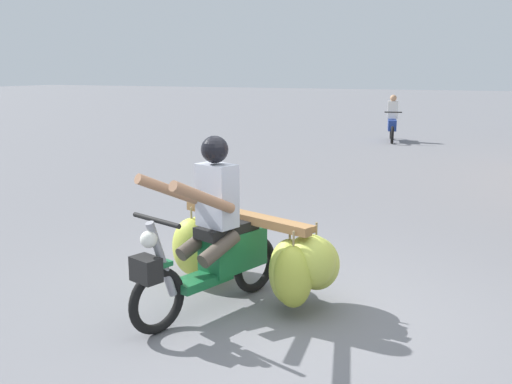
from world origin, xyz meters
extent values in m
plane|color=slate|center=(0.00, 0.00, 0.00)|extent=(120.00, 120.00, 0.00)
torus|color=black|center=(-0.96, -0.64, 0.28)|extent=(0.24, 0.56, 0.56)
torus|color=black|center=(-0.60, 0.50, 0.28)|extent=(0.24, 0.56, 0.56)
cube|color=#196638|center=(-0.81, -0.16, 0.32)|extent=(0.40, 0.61, 0.08)
cube|color=#196638|center=(-0.69, 0.22, 0.50)|extent=(0.46, 0.69, 0.36)
cube|color=black|center=(-0.71, 0.14, 0.72)|extent=(0.43, 0.65, 0.10)
cylinder|color=gray|center=(-0.94, -0.58, 0.62)|extent=(0.15, 0.29, 0.69)
cylinder|color=black|center=(-0.95, -0.62, 0.96)|extent=(0.55, 0.21, 0.04)
sphere|color=silver|center=(-0.97, -0.70, 0.82)|extent=(0.14, 0.14, 0.14)
cube|color=black|center=(-0.99, -0.74, 0.58)|extent=(0.28, 0.22, 0.20)
cube|color=#196638|center=(-0.96, -0.64, 0.58)|extent=(0.18, 0.30, 0.04)
cube|color=olive|center=(-0.64, 0.36, 0.78)|extent=(1.46, 0.55, 0.08)
cube|color=olive|center=(-0.59, 0.53, 0.75)|extent=(1.31, 0.48, 0.06)
ellipsoid|color=#B4BE44|center=(-1.29, 0.48, 0.38)|extent=(0.49, 0.46, 0.59)
cylinder|color=#998459|center=(-1.29, 0.48, 0.72)|extent=(0.02, 0.02, 0.15)
ellipsoid|color=#B7C146|center=(-1.16, 0.82, 0.37)|extent=(0.53, 0.50, 0.60)
cylinder|color=#998459|center=(-1.16, 0.82, 0.72)|extent=(0.02, 0.02, 0.15)
ellipsoid|color=#C0CA4F|center=(-0.13, 0.22, 0.37)|extent=(0.50, 0.48, 0.61)
cylinder|color=#998459|center=(-0.13, 0.22, 0.71)|extent=(0.02, 0.02, 0.15)
ellipsoid|color=#BCC64B|center=(0.06, 0.25, 0.49)|extent=(0.57, 0.54, 0.48)
cylinder|color=#998459|center=(0.06, 0.25, 0.74)|extent=(0.02, 0.02, 0.09)
ellipsoid|color=#AEB83E|center=(-1.28, 0.67, 0.38)|extent=(0.50, 0.46, 0.55)
cylinder|color=#998459|center=(-1.28, 0.67, 0.71)|extent=(0.02, 0.02, 0.17)
ellipsoid|color=#AFB93F|center=(-0.05, 0.09, 0.38)|extent=(0.46, 0.44, 0.56)
cylinder|color=#998459|center=(-0.05, 0.09, 0.71)|extent=(0.02, 0.02, 0.16)
ellipsoid|color=#BDC74D|center=(-1.14, 0.54, 0.37)|extent=(0.58, 0.56, 0.56)
cylinder|color=#998459|center=(-1.14, 0.54, 0.71)|extent=(0.02, 0.02, 0.16)
ellipsoid|color=#BCC74C|center=(0.04, 0.44, 0.40)|extent=(0.56, 0.53, 0.49)
cylinder|color=#998459|center=(0.04, 0.44, 0.70)|extent=(0.02, 0.02, 0.17)
cube|color=#B2B7C6|center=(-0.75, 0.03, 1.05)|extent=(0.39, 0.31, 0.56)
sphere|color=black|center=(-0.75, 0.01, 1.46)|extent=(0.24, 0.24, 0.24)
cylinder|color=#9E7051|center=(-0.66, -0.36, 1.11)|extent=(0.25, 0.72, 0.39)
cylinder|color=#9E7051|center=(-1.03, -0.24, 1.11)|extent=(0.35, 0.70, 0.39)
cylinder|color=#4C4238|center=(-0.65, -0.13, 0.62)|extent=(0.26, 0.46, 0.27)
cylinder|color=#4C4238|center=(-0.92, -0.05, 0.62)|extent=(0.26, 0.46, 0.27)
torus|color=black|center=(-1.61, 12.54, 0.26)|extent=(0.19, 0.53, 0.52)
torus|color=black|center=(-1.84, 13.61, 0.26)|extent=(0.19, 0.53, 0.52)
cube|color=navy|center=(-1.74, 13.17, 0.50)|extent=(0.43, 0.93, 0.32)
cylinder|color=black|center=(-1.62, 12.59, 0.92)|extent=(0.50, 0.14, 0.04)
cube|color=silver|center=(-1.75, 13.19, 0.95)|extent=(0.34, 0.26, 0.52)
sphere|color=tan|center=(-1.74, 13.17, 1.30)|extent=(0.20, 0.20, 0.20)
camera|label=1|loc=(1.57, -4.27, 2.13)|focal=39.77mm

